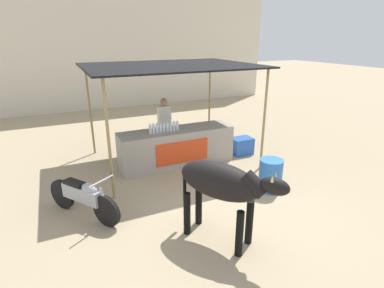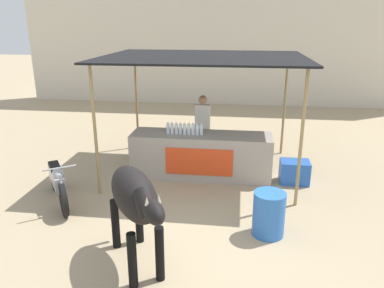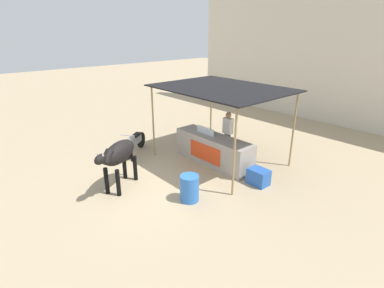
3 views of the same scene
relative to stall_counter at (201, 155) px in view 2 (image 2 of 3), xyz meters
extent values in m
plane|color=tan|center=(0.00, -2.20, -0.48)|extent=(60.00, 60.00, 0.00)
cube|color=beige|center=(0.00, 7.71, 2.95)|extent=(16.00, 0.50, 6.86)
cube|color=#9E9389|center=(0.00, 0.00, 0.00)|extent=(3.00, 0.80, 0.96)
cube|color=red|center=(0.00, -0.41, 0.00)|extent=(1.40, 0.02, 0.58)
cube|color=black|center=(0.00, 0.30, 2.07)|extent=(4.20, 3.20, 0.04)
cylinder|color=#997F51|center=(-1.89, -1.14, 0.79)|extent=(0.06, 0.06, 2.55)
cylinder|color=#997F51|center=(1.89, -1.14, 0.79)|extent=(0.06, 0.06, 2.55)
cylinder|color=#997F51|center=(-1.89, 1.74, 0.79)|extent=(0.06, 0.06, 2.55)
cylinder|color=#997F51|center=(1.89, 1.74, 0.79)|extent=(0.06, 0.06, 2.55)
cylinder|color=silver|center=(-0.71, -0.05, 0.59)|extent=(0.07, 0.07, 0.22)
cylinder|color=white|center=(-0.71, -0.05, 0.71)|extent=(0.04, 0.04, 0.03)
cylinder|color=silver|center=(-0.62, -0.05, 0.59)|extent=(0.07, 0.07, 0.22)
cylinder|color=white|center=(-0.62, -0.05, 0.71)|extent=(0.04, 0.04, 0.03)
cylinder|color=silver|center=(-0.53, -0.05, 0.59)|extent=(0.07, 0.07, 0.22)
cylinder|color=white|center=(-0.53, -0.05, 0.71)|extent=(0.04, 0.04, 0.03)
cylinder|color=silver|center=(-0.44, -0.05, 0.59)|extent=(0.07, 0.07, 0.22)
cylinder|color=white|center=(-0.44, -0.05, 0.71)|extent=(0.04, 0.04, 0.03)
cylinder|color=silver|center=(-0.35, -0.05, 0.59)|extent=(0.07, 0.07, 0.22)
cylinder|color=white|center=(-0.35, -0.05, 0.71)|extent=(0.04, 0.04, 0.03)
cylinder|color=silver|center=(-0.26, -0.05, 0.59)|extent=(0.07, 0.07, 0.22)
cylinder|color=white|center=(-0.26, -0.05, 0.71)|extent=(0.04, 0.04, 0.03)
cylinder|color=silver|center=(-0.17, -0.05, 0.59)|extent=(0.07, 0.07, 0.22)
cylinder|color=white|center=(-0.17, -0.05, 0.71)|extent=(0.04, 0.04, 0.03)
cylinder|color=silver|center=(-0.08, -0.05, 0.59)|extent=(0.07, 0.07, 0.22)
cylinder|color=white|center=(-0.08, -0.05, 0.71)|extent=(0.04, 0.04, 0.03)
cylinder|color=silver|center=(0.01, -0.05, 0.59)|extent=(0.07, 0.07, 0.22)
cylinder|color=white|center=(0.01, -0.05, 0.71)|extent=(0.04, 0.04, 0.03)
cylinder|color=#383842|center=(-0.05, 0.75, -0.04)|extent=(0.22, 0.22, 0.88)
cube|color=silver|center=(-0.05, 0.75, 0.68)|extent=(0.34, 0.20, 0.56)
sphere|color=#A87A56|center=(-0.05, 0.75, 1.07)|extent=(0.20, 0.20, 0.20)
cube|color=blue|center=(1.99, -0.10, -0.24)|extent=(0.60, 0.44, 0.48)
cylinder|color=blue|center=(1.32, -2.22, -0.12)|extent=(0.51, 0.51, 0.73)
ellipsoid|color=black|center=(-0.57, -3.20, 0.60)|extent=(1.16, 1.47, 0.60)
cylinder|color=black|center=(-0.16, -3.52, -0.09)|extent=(0.12, 0.12, 0.78)
cylinder|color=black|center=(-0.47, -3.71, -0.09)|extent=(0.12, 0.12, 0.78)
cylinder|color=black|center=(-0.66, -2.68, -0.09)|extent=(0.12, 0.12, 0.78)
cylinder|color=black|center=(-0.97, -2.87, -0.09)|extent=(0.12, 0.12, 0.78)
cylinder|color=black|center=(-0.26, -3.71, 0.71)|extent=(0.44, 0.51, 0.41)
ellipsoid|color=black|center=(-0.11, -3.96, 0.77)|extent=(0.41, 0.49, 0.26)
cone|color=beige|center=(-0.06, -3.91, 0.91)|extent=(0.05, 0.05, 0.10)
cone|color=beige|center=(-0.18, -3.98, 0.91)|extent=(0.05, 0.05, 0.10)
cylinder|color=black|center=(-0.91, -2.63, 0.33)|extent=(0.06, 0.06, 0.60)
cylinder|color=black|center=(-2.18, -2.06, -0.18)|extent=(0.41, 0.54, 0.60)
cylinder|color=black|center=(-2.87, -1.08, -0.18)|extent=(0.41, 0.54, 0.60)
cube|color=#999EA5|center=(-2.53, -1.57, 0.00)|extent=(0.66, 0.84, 0.28)
ellipsoid|color=#999EA5|center=(-2.40, -1.75, 0.16)|extent=(0.37, 0.41, 0.20)
cube|color=black|center=(-2.63, -1.42, 0.16)|extent=(0.40, 0.46, 0.10)
cylinder|color=#99999E|center=(-2.21, -2.02, 0.40)|extent=(0.47, 0.34, 0.03)
cylinder|color=#99999E|center=(-2.20, -2.05, 0.02)|extent=(0.16, 0.19, 0.49)
camera|label=1|loc=(-2.74, -6.88, 2.75)|focal=28.00mm
camera|label=2|loc=(0.80, -7.59, 2.79)|focal=35.00mm
camera|label=3|loc=(6.63, -6.79, 3.84)|focal=28.00mm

